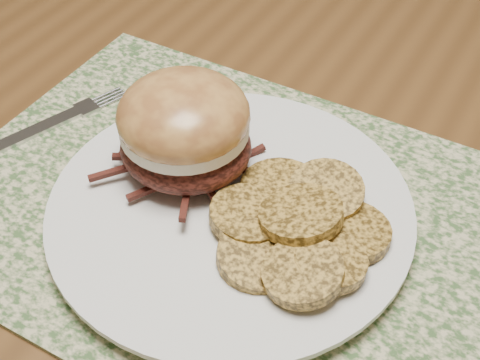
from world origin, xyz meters
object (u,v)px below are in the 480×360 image
Objects in this scene: fork at (45,126)px; dinner_plate at (230,211)px; pork_sandwich at (184,129)px; dining_table at (270,114)px.

dinner_plate is at bearing 17.05° from fork.
fork is (-0.20, 0.01, -0.01)m from dinner_plate.
pork_sandwich reaches higher than fork.
dinner_plate is at bearing -14.61° from pork_sandwich.
dining_table is 0.25m from dinner_plate.
dinner_plate is 0.07m from pork_sandwich.
dinner_plate is 1.63× the size of fork.
fork is at bearing -119.21° from dining_table.
pork_sandwich is 0.72× the size of fork.
dining_table is at bearing 104.30° from pork_sandwich.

